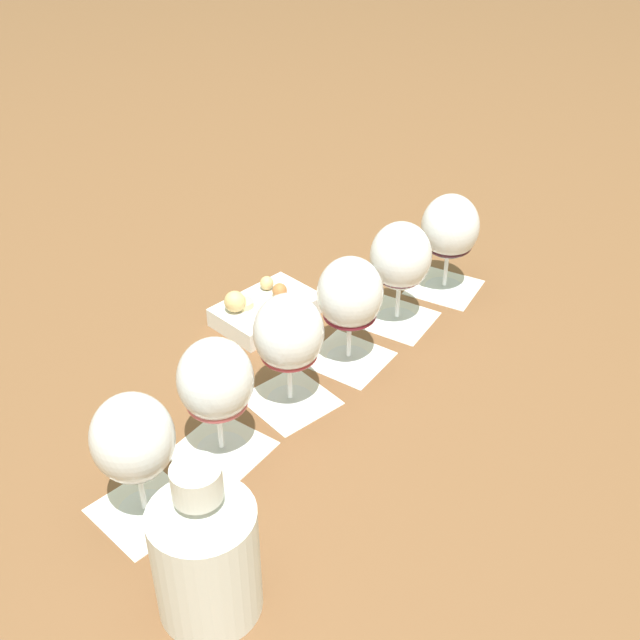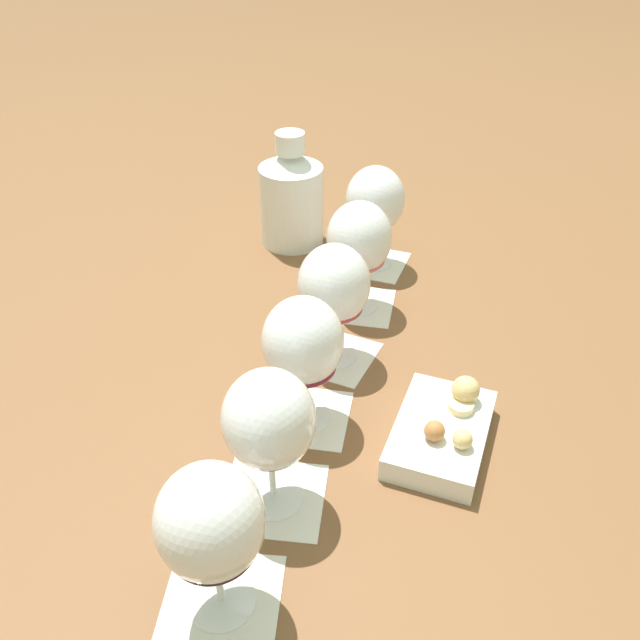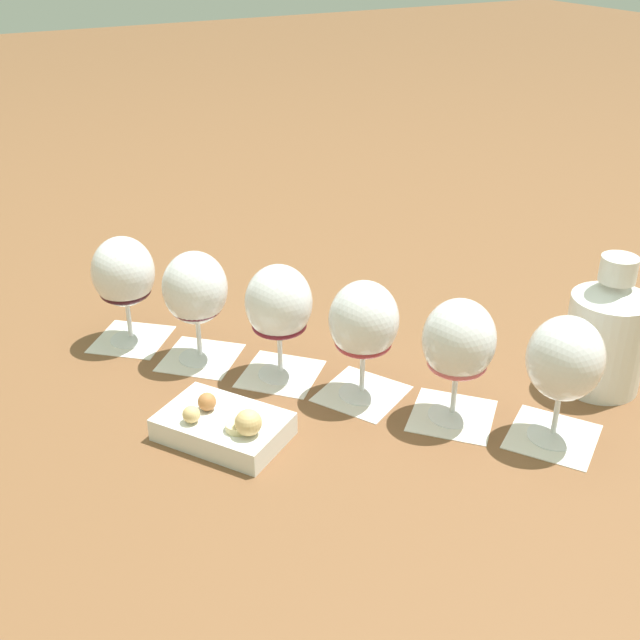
{
  "view_description": "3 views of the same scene",
  "coord_description": "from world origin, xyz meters",
  "px_view_note": "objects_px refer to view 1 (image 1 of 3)",
  "views": [
    {
      "loc": [
        -0.19,
        -0.93,
        0.77
      ],
      "look_at": [
        -0.0,
        0.0,
        0.11
      ],
      "focal_mm": 45.0,
      "sensor_mm": 36.0,
      "label": 1
    },
    {
      "loc": [
        0.41,
        0.58,
        0.61
      ],
      "look_at": [
        -0.0,
        0.0,
        0.11
      ],
      "focal_mm": 38.0,
      "sensor_mm": 36.0,
      "label": 2
    },
    {
      "loc": [
        -0.91,
        0.48,
        0.64
      ],
      "look_at": [
        -0.0,
        0.0,
        0.11
      ],
      "focal_mm": 45.0,
      "sensor_mm": 36.0,
      "label": 3
    }
  ],
  "objects_px": {
    "wine_glass_0": "(133,443)",
    "ceramic_vase": "(205,550)",
    "wine_glass_2": "(289,337)",
    "wine_glass_5": "(450,231)",
    "wine_glass_3": "(350,297)",
    "wine_glass_1": "(216,384)",
    "wine_glass_4": "(400,260)",
    "snack_dish": "(265,309)"
  },
  "relations": [
    {
      "from": "wine_glass_0",
      "to": "ceramic_vase",
      "type": "bearing_deg",
      "value": -65.27
    },
    {
      "from": "wine_glass_0",
      "to": "wine_glass_2",
      "type": "relative_size",
      "value": 1.0
    },
    {
      "from": "wine_glass_0",
      "to": "wine_glass_5",
      "type": "distance_m",
      "value": 0.68
    },
    {
      "from": "wine_glass_0",
      "to": "wine_glass_3",
      "type": "height_order",
      "value": "same"
    },
    {
      "from": "wine_glass_0",
      "to": "wine_glass_1",
      "type": "height_order",
      "value": "same"
    },
    {
      "from": "wine_glass_3",
      "to": "wine_glass_5",
      "type": "xyz_separation_m",
      "value": [
        0.21,
        0.17,
        -0.0
      ]
    },
    {
      "from": "wine_glass_4",
      "to": "snack_dish",
      "type": "distance_m",
      "value": 0.24
    },
    {
      "from": "wine_glass_1",
      "to": "wine_glass_3",
      "type": "bearing_deg",
      "value": 37.51
    },
    {
      "from": "wine_glass_4",
      "to": "ceramic_vase",
      "type": "height_order",
      "value": "ceramic_vase"
    },
    {
      "from": "snack_dish",
      "to": "wine_glass_5",
      "type": "bearing_deg",
      "value": 5.88
    },
    {
      "from": "wine_glass_3",
      "to": "snack_dish",
      "type": "xyz_separation_m",
      "value": [
        -0.11,
        0.14,
        -0.1
      ]
    },
    {
      "from": "wine_glass_4",
      "to": "ceramic_vase",
      "type": "relative_size",
      "value": 0.86
    },
    {
      "from": "wine_glass_2",
      "to": "wine_glass_4",
      "type": "bearing_deg",
      "value": 39.35
    },
    {
      "from": "wine_glass_0",
      "to": "ceramic_vase",
      "type": "relative_size",
      "value": 0.86
    },
    {
      "from": "wine_glass_3",
      "to": "snack_dish",
      "type": "relative_size",
      "value": 0.89
    },
    {
      "from": "wine_glass_5",
      "to": "snack_dish",
      "type": "xyz_separation_m",
      "value": [
        -0.33,
        -0.03,
        -0.1
      ]
    },
    {
      "from": "wine_glass_1",
      "to": "ceramic_vase",
      "type": "height_order",
      "value": "ceramic_vase"
    },
    {
      "from": "wine_glass_1",
      "to": "wine_glass_4",
      "type": "bearing_deg",
      "value": 38.74
    },
    {
      "from": "wine_glass_0",
      "to": "wine_glass_3",
      "type": "distance_m",
      "value": 0.41
    },
    {
      "from": "wine_glass_5",
      "to": "wine_glass_1",
      "type": "bearing_deg",
      "value": -141.97
    },
    {
      "from": "wine_glass_2",
      "to": "wine_glass_3",
      "type": "relative_size",
      "value": 1.0
    },
    {
      "from": "wine_glass_4",
      "to": "wine_glass_5",
      "type": "height_order",
      "value": "same"
    },
    {
      "from": "wine_glass_1",
      "to": "snack_dish",
      "type": "height_order",
      "value": "wine_glass_1"
    },
    {
      "from": "wine_glass_1",
      "to": "wine_glass_5",
      "type": "bearing_deg",
      "value": 38.03
    },
    {
      "from": "wine_glass_0",
      "to": "wine_glass_2",
      "type": "xyz_separation_m",
      "value": [
        0.21,
        0.17,
        0.0
      ]
    },
    {
      "from": "wine_glass_0",
      "to": "wine_glass_3",
      "type": "relative_size",
      "value": 1.0
    },
    {
      "from": "wine_glass_4",
      "to": "snack_dish",
      "type": "height_order",
      "value": "wine_glass_4"
    },
    {
      "from": "wine_glass_1",
      "to": "wine_glass_5",
      "type": "distance_m",
      "value": 0.55
    },
    {
      "from": "ceramic_vase",
      "to": "snack_dish",
      "type": "xyz_separation_m",
      "value": [
        0.14,
        0.54,
        -0.07
      ]
    },
    {
      "from": "snack_dish",
      "to": "wine_glass_4",
      "type": "bearing_deg",
      "value": -11.97
    },
    {
      "from": "wine_glass_5",
      "to": "wine_glass_0",
      "type": "bearing_deg",
      "value": -141.4
    },
    {
      "from": "wine_glass_1",
      "to": "wine_glass_3",
      "type": "xyz_separation_m",
      "value": [
        0.22,
        0.17,
        0.0
      ]
    },
    {
      "from": "wine_glass_3",
      "to": "wine_glass_5",
      "type": "relative_size",
      "value": 1.0
    },
    {
      "from": "wine_glass_3",
      "to": "wine_glass_4",
      "type": "height_order",
      "value": "same"
    },
    {
      "from": "wine_glass_3",
      "to": "wine_glass_0",
      "type": "bearing_deg",
      "value": -141.37
    },
    {
      "from": "wine_glass_3",
      "to": "wine_glass_4",
      "type": "relative_size",
      "value": 1.0
    },
    {
      "from": "wine_glass_1",
      "to": "wine_glass_2",
      "type": "height_order",
      "value": "same"
    },
    {
      "from": "wine_glass_0",
      "to": "snack_dish",
      "type": "distance_m",
      "value": 0.45
    },
    {
      "from": "wine_glass_4",
      "to": "wine_glass_5",
      "type": "xyz_separation_m",
      "value": [
        0.11,
        0.08,
        0.0
      ]
    },
    {
      "from": "wine_glass_3",
      "to": "ceramic_vase",
      "type": "bearing_deg",
      "value": -121.6
    },
    {
      "from": "wine_glass_5",
      "to": "snack_dish",
      "type": "distance_m",
      "value": 0.34
    },
    {
      "from": "wine_glass_2",
      "to": "wine_glass_5",
      "type": "bearing_deg",
      "value": 38.21
    }
  ]
}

